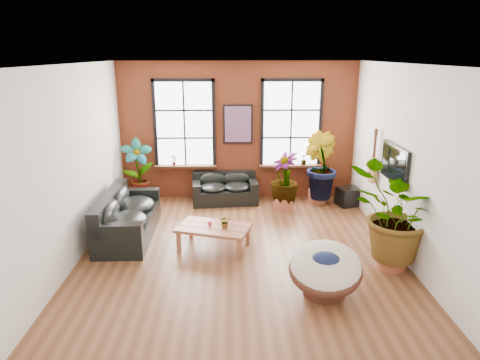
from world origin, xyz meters
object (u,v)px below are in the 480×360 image
(sofa_back, at_px, (225,189))
(papasan_chair, at_px, (325,269))
(sofa_left, at_px, (126,217))
(coffee_table, at_px, (214,229))

(sofa_back, height_order, papasan_chair, papasan_chair)
(sofa_left, height_order, coffee_table, sofa_left)
(papasan_chair, bearing_deg, sofa_left, 161.24)
(sofa_back, relative_size, coffee_table, 1.10)
(sofa_back, xyz_separation_m, sofa_left, (-2.03, -2.08, 0.08))
(coffee_table, xyz_separation_m, papasan_chair, (1.81, -1.74, 0.05))
(sofa_back, distance_m, coffee_table, 2.69)
(sofa_left, distance_m, coffee_table, 1.94)
(sofa_back, height_order, sofa_left, sofa_left)
(sofa_left, bearing_deg, sofa_back, -45.00)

